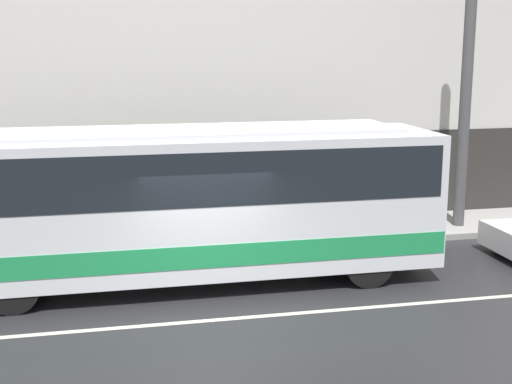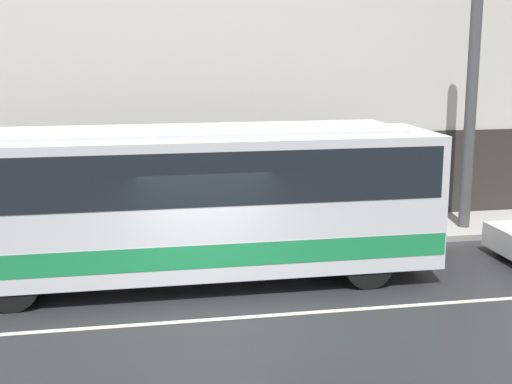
{
  "view_description": "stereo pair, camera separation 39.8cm",
  "coord_description": "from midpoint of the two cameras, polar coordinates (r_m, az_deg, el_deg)",
  "views": [
    {
      "loc": [
        -1.88,
        -11.98,
        4.89
      ],
      "look_at": [
        1.22,
        2.22,
        1.86
      ],
      "focal_mm": 50.0,
      "sensor_mm": 36.0,
      "label": 1
    },
    {
      "loc": [
        -1.49,
        -12.06,
        4.89
      ],
      "look_at": [
        1.22,
        2.22,
        1.86
      ],
      "focal_mm": 50.0,
      "sensor_mm": 36.0,
      "label": 2
    }
  ],
  "objects": [
    {
      "name": "lane_stripe",
      "position": [
        13.08,
        -2.61,
        -10.15
      ],
      "size": [
        54.0,
        0.14,
        0.01
      ],
      "color": "beige",
      "rests_on": "ground_plane"
    },
    {
      "name": "building_facade",
      "position": [
        18.7,
        -5.7,
        11.59
      ],
      "size": [
        60.0,
        0.35,
        10.05
      ],
      "color": "silver",
      "rests_on": "ground_plane"
    },
    {
      "name": "ground_plane",
      "position": [
        13.08,
        -2.61,
        -10.17
      ],
      "size": [
        60.0,
        60.0,
        0.0
      ],
      "primitive_type": "plane",
      "color": "#262628"
    },
    {
      "name": "utility_pole_near",
      "position": [
        19.17,
        17.41,
        6.95
      ],
      "size": [
        0.29,
        0.29,
        6.6
      ],
      "color": "#4C4C4F",
      "rests_on": "sidewalk"
    },
    {
      "name": "transit_bus",
      "position": [
        14.62,
        -5.99,
        -0.45
      ],
      "size": [
        10.96,
        2.53,
        3.21
      ],
      "color": "silver",
      "rests_on": "ground_plane"
    },
    {
      "name": "sidewalk",
      "position": [
        17.99,
        -4.99,
        -3.78
      ],
      "size": [
        60.0,
        2.46,
        0.15
      ],
      "color": "#A09E99",
      "rests_on": "ground_plane"
    }
  ]
}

